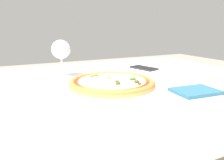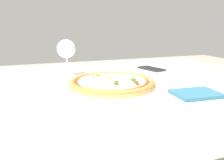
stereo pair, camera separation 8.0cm
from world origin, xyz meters
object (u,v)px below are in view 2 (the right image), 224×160
wine_glass_far_left (66,50)px  cell_phone (151,69)px  pizza_plate (112,83)px  dining_table (122,102)px

wine_glass_far_left → cell_phone: bearing=1.1°
wine_glass_far_left → cell_phone: size_ratio=1.05×
pizza_plate → dining_table: bearing=37.1°
wine_glass_far_left → cell_phone: 0.45m
pizza_plate → cell_phone: size_ratio=2.28×
dining_table → pizza_plate: size_ratio=3.66×
pizza_plate → cell_phone: bearing=39.4°
dining_table → cell_phone: 0.34m
pizza_plate → wine_glass_far_left: 0.30m
dining_table → wine_glass_far_left: (-0.19, 0.20, 0.20)m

